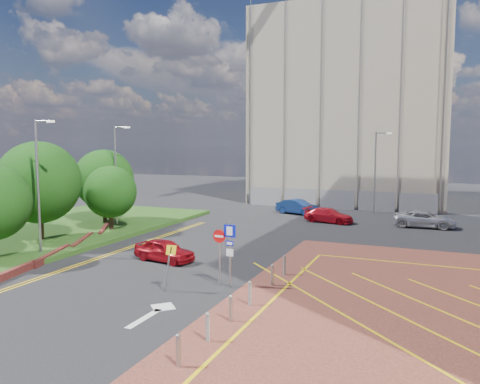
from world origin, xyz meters
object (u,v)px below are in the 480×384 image
Objects in this scene: lamp_left_far at (116,171)px; car_red_left at (164,250)px; tree_b at (39,182)px; sign_cluster at (226,247)px; lamp_back at (376,170)px; car_silver_back at (424,219)px; lamp_left_near at (39,181)px; tree_d at (104,179)px; warning_sign at (169,262)px; tree_c at (110,192)px; car_red_back at (329,215)px; car_blue_back at (298,207)px.

car_red_left is (9.33, -7.88, -4.01)m from lamp_left_far.
tree_b reaches higher than car_red_left.
lamp_back is at bearing 82.03° from sign_cluster.
sign_cluster is 0.66× the size of car_silver_back.
lamp_left_near is at bearing -44.25° from tree_b.
tree_d is 2.70× the size of warning_sign.
tree_d is (-1.00, 8.00, -0.37)m from tree_b.
lamp_back is (18.50, 16.00, -0.30)m from lamp_left_far.
tree_c is 0.61× the size of lamp_left_near.
tree_d reaches higher than car_silver_back.
lamp_left_near reaches higher than car_red_back.
warning_sign is at bearing -160.05° from car_blue_back.
warning_sign is (-2.11, -1.73, -0.52)m from sign_cluster.
lamp_left_near reaches higher than tree_d.
tree_d is at bearing 144.42° from sign_cluster.
warning_sign is at bearing -136.01° from car_red_left.
tree_b is 1.38× the size of car_silver_back.
tree_d reaches higher than tree_c.
tree_d is at bearing -143.91° from lamp_back.
sign_cluster is at bearing -4.56° from lamp_left_near.
car_red_back is at bearing -115.03° from lamp_back.
sign_cluster is at bearing -35.58° from tree_d.
lamp_left_near reaches higher than lamp_back.
lamp_back is 29.49m from warning_sign.
lamp_back is 2.10× the size of car_red_left.
lamp_left_near reaches higher than warning_sign.
warning_sign is 0.59× the size of car_red_left.
lamp_left_far is 2.10× the size of car_red_left.
tree_d is (-3.00, 3.00, 0.68)m from tree_c.
tree_d is at bearing 148.70° from car_blue_back.
tree_b reaches higher than sign_cluster.
tree_c is 1.12× the size of car_blue_back.
sign_cluster is at bearing -97.97° from lamp_back.
tree_d is 11.76m from lamp_left_near.
lamp_left_near reaches higher than sign_cluster.
tree_c is 2.65m from lamp_left_far.
tree_b is 2.11× the size of sign_cluster.
lamp_back is 25.85m from car_red_left.
tree_b is 3.00× the size of warning_sign.
lamp_left_far is at bearing 59.79° from car_red_left.
lamp_left_far is at bearing -139.14° from lamp_back.
car_silver_back is at bearing -86.65° from car_blue_back.
car_silver_back is (4.67, -6.07, -3.68)m from lamp_back.
sign_cluster is (16.80, -12.02, -1.92)m from tree_d.
lamp_left_far is 12.85m from car_red_left.
lamp_left_near is at bearing 174.95° from car_blue_back.
lamp_back is 3.56× the size of warning_sign.
lamp_back is 27.38m from sign_cluster.
car_red_back is (16.45, 16.30, -3.61)m from tree_b.
car_red_back is (14.45, 11.30, -2.56)m from tree_c.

